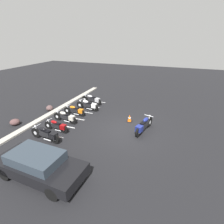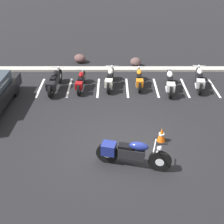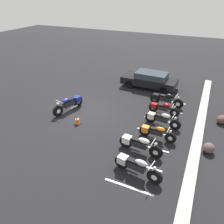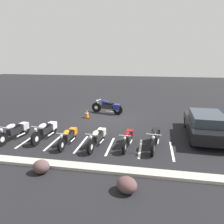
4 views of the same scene
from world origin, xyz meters
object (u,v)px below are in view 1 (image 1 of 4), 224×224
object	(u,v)px
motorcycle_navy_featured	(144,125)
parked_bike_1	(57,126)
car_black	(39,165)
landscape_rock_0	(15,122)
parked_bike_4	(88,105)
traffic_cone	(130,118)
landscape_rock_1	(50,108)
parked_bike_0	(46,134)
parked_bike_2	(66,117)
parked_bike_5	(92,99)
parked_bike_3	(75,111)

from	to	relation	value
motorcycle_navy_featured	parked_bike_1	xyz separation A→B (m)	(-2.04, 5.61, -0.10)
car_black	landscape_rock_0	size ratio (longest dim) A/B	6.27
parked_bike_4	landscape_rock_0	xyz separation A→B (m)	(-4.56, 3.71, -0.22)
car_black	traffic_cone	xyz separation A→B (m)	(7.10, -2.34, -0.41)
motorcycle_navy_featured	landscape_rock_1	size ratio (longest dim) A/B	3.98
motorcycle_navy_featured	parked_bike_0	xyz separation A→B (m)	(-3.27, 5.48, -0.03)
motorcycle_navy_featured	parked_bike_4	world-z (taller)	motorcycle_navy_featured
parked_bike_2	parked_bike_0	bearing A→B (deg)	104.08
landscape_rock_1	parked_bike_1	bearing A→B (deg)	-133.68
parked_bike_5	car_black	distance (m)	9.73
landscape_rock_0	parked_bike_3	bearing A→B (deg)	-45.60
landscape_rock_0	traffic_cone	world-z (taller)	traffic_cone
parked_bike_4	landscape_rock_1	size ratio (longest dim) A/B	3.69
motorcycle_navy_featured	landscape_rock_1	distance (m)	8.59
parked_bike_0	parked_bike_2	world-z (taller)	parked_bike_0
parked_bike_1	parked_bike_4	xyz separation A→B (m)	(4.19, -0.20, 0.05)
parked_bike_1	landscape_rock_1	xyz separation A→B (m)	(2.81, 2.94, -0.17)
parked_bike_4	traffic_cone	xyz separation A→B (m)	(-0.93, -4.08, -0.20)
parked_bike_4	parked_bike_5	xyz separation A→B (m)	(1.48, 0.35, 0.00)
parked_bike_5	landscape_rock_1	distance (m)	4.00
parked_bike_0	parked_bike_5	distance (m)	6.91
motorcycle_navy_featured	traffic_cone	size ratio (longest dim) A/B	4.20
parked_bike_2	parked_bike_3	bearing A→B (deg)	-81.92
motorcycle_navy_featured	parked_bike_3	xyz separation A→B (m)	(0.76, 5.89, -0.09)
parked_bike_4	parked_bike_1	bearing A→B (deg)	92.36
parked_bike_2	landscape_rock_1	distance (m)	3.06
traffic_cone	parked_bike_1	bearing A→B (deg)	127.40
motorcycle_navy_featured	parked_bike_2	size ratio (longest dim) A/B	1.13
parked_bike_0	traffic_cone	size ratio (longest dim) A/B	4.01
parked_bike_2	landscape_rock_0	world-z (taller)	parked_bike_2
parked_bike_4	parked_bike_2	bearing A→B (deg)	86.23
car_black	landscape_rock_1	size ratio (longest dim) A/B	7.24
landscape_rock_0	landscape_rock_1	xyz separation A→B (m)	(3.18, -0.57, 0.00)
parked_bike_1	car_black	world-z (taller)	car_black
parked_bike_5	traffic_cone	xyz separation A→B (m)	(-2.40, -4.43, -0.20)
parked_bike_3	parked_bike_1	bearing A→B (deg)	97.86
parked_bike_0	parked_bike_3	size ratio (longest dim) A/B	1.14
traffic_cone	parked_bike_0	bearing A→B (deg)	137.32
parked_bike_3	parked_bike_5	world-z (taller)	parked_bike_5
parked_bike_5	motorcycle_navy_featured	bearing A→B (deg)	156.84
parked_bike_1	parked_bike_5	world-z (taller)	parked_bike_5
parked_bike_1	parked_bike_5	size ratio (longest dim) A/B	0.89
traffic_cone	parked_bike_3	bearing A→B (deg)	95.87
parked_bike_0	traffic_cone	world-z (taller)	parked_bike_0
parked_bike_3	landscape_rock_1	xyz separation A→B (m)	(0.01, 2.66, -0.17)
car_black	traffic_cone	world-z (taller)	car_black
car_black	parked_bike_0	bearing A→B (deg)	127.31
parked_bike_1	landscape_rock_1	size ratio (longest dim) A/B	3.27
landscape_rock_0	car_black	bearing A→B (deg)	-122.43
parked_bike_3	car_black	distance (m)	6.99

